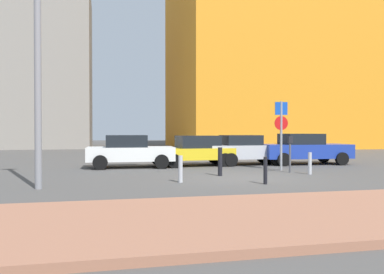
{
  "coord_description": "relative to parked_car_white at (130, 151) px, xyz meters",
  "views": [
    {
      "loc": [
        -4.91,
        -13.48,
        1.68
      ],
      "look_at": [
        -1.2,
        2.76,
        1.43
      ],
      "focal_mm": 37.14,
      "sensor_mm": 36.0,
      "label": 1
    }
  ],
  "objects": [
    {
      "name": "traffic_bollard_near",
      "position": [
        6.63,
        -4.46,
        -0.34
      ],
      "size": [
        0.14,
        0.14,
        0.85
      ],
      "primitive_type": "cylinder",
      "color": "#B7B7BC",
      "rests_on": "ground"
    },
    {
      "name": "traffic_bollard_far",
      "position": [
        1.25,
        -5.72,
        -0.33
      ],
      "size": [
        0.14,
        0.14,
        0.88
      ],
      "primitive_type": "cylinder",
      "color": "#B7B7BC",
      "rests_on": "ground"
    },
    {
      "name": "parking_sign_post",
      "position": [
        6.24,
        -2.75,
        1.09
      ],
      "size": [
        0.6,
        0.1,
        2.95
      ],
      "color": "gray",
      "rests_on": "ground"
    },
    {
      "name": "parking_meter",
      "position": [
        6.19,
        -3.67,
        0.18
      ],
      "size": [
        0.18,
        0.14,
        1.47
      ],
      "color": "#4C4C51",
      "rests_on": "ground"
    },
    {
      "name": "sidewalk_brick",
      "position": [
        3.64,
        -11.47,
        -0.7
      ],
      "size": [
        40.0,
        4.21,
        0.14
      ],
      "primitive_type": "cube",
      "color": "#9E664C",
      "rests_on": "ground"
    },
    {
      "name": "parked_car_yellow",
      "position": [
        3.29,
        0.26,
        -0.02
      ],
      "size": [
        4.15,
        2.17,
        1.46
      ],
      "color": "gold",
      "rests_on": "ground"
    },
    {
      "name": "traffic_bollard_edge",
      "position": [
        3.79,
        -6.75,
        -0.33
      ],
      "size": [
        0.12,
        0.12,
        0.87
      ],
      "primitive_type": "cylinder",
      "color": "black",
      "rests_on": "ground"
    },
    {
      "name": "street_lamp",
      "position": [
        -3.06,
        -6.24,
        4.07
      ],
      "size": [
        0.7,
        0.36,
        8.39
      ],
      "color": "gray",
      "rests_on": "ground"
    },
    {
      "name": "parked_car_blue",
      "position": [
        8.76,
        -0.1,
        0.02
      ],
      "size": [
        4.55,
        2.27,
        1.55
      ],
      "color": "#1E389E",
      "rests_on": "ground"
    },
    {
      "name": "building_colorful_midrise",
      "position": [
        16.05,
        21.41,
        12.1
      ],
      "size": [
        19.39,
        16.07,
        25.74
      ],
      "primitive_type": "cube",
      "color": "orange",
      "rests_on": "ground"
    },
    {
      "name": "parked_car_white",
      "position": [
        0.0,
        0.0,
        0.0
      ],
      "size": [
        4.0,
        2.14,
        1.5
      ],
      "color": "white",
      "rests_on": "ground"
    },
    {
      "name": "ground_plane",
      "position": [
        3.64,
        -4.96,
        -0.77
      ],
      "size": [
        120.0,
        120.0,
        0.0
      ],
      "primitive_type": "plane",
      "color": "#4C4947"
    },
    {
      "name": "parked_car_silver",
      "position": [
        5.7,
        0.36,
        -0.0
      ],
      "size": [
        3.92,
        2.07,
        1.48
      ],
      "color": "#B7BABF",
      "rests_on": "ground"
    },
    {
      "name": "building_under_construction",
      "position": [
        -9.53,
        25.7,
        7.51
      ],
      "size": [
        14.39,
        12.47,
        16.55
      ],
      "primitive_type": "cube",
      "color": "gray",
      "rests_on": "ground"
    },
    {
      "name": "traffic_bollard_mid",
      "position": [
        3.07,
        -4.19,
        -0.23
      ],
      "size": [
        0.16,
        0.16,
        1.07
      ],
      "primitive_type": "cylinder",
      "color": "black",
      "rests_on": "ground"
    }
  ]
}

